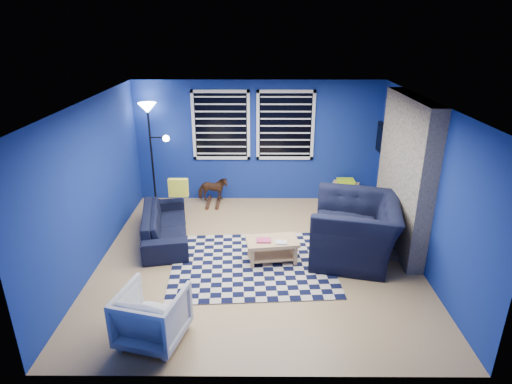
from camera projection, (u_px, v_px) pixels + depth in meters
floor at (258, 257)px, 6.91m from camera, size 5.00×5.00×0.00m
ceiling at (258, 102)px, 5.99m from camera, size 5.00×5.00×0.00m
wall_back at (258, 142)px, 8.77m from camera, size 5.00×0.00×5.00m
wall_left at (93, 185)px, 6.46m from camera, size 0.00×5.00×5.00m
wall_right at (424, 186)px, 6.44m from camera, size 0.00×5.00×5.00m
fireplace at (403, 178)px, 6.92m from camera, size 0.65×2.00×2.50m
window_left at (221, 126)px, 8.61m from camera, size 1.17×0.06×1.42m
window_right at (285, 126)px, 8.60m from camera, size 1.17×0.06×1.42m
tv at (385, 141)px, 8.24m from camera, size 0.07×1.00×0.58m
rug at (252, 264)px, 6.71m from camera, size 2.62×2.15×0.02m
sofa at (165, 225)px, 7.41m from camera, size 1.96×1.07×0.54m
armchair_big at (355, 229)px, 6.78m from camera, size 1.74×1.59×0.97m
armchair_bent at (152, 315)px, 5.01m from camera, size 0.89×0.90×0.68m
rocking_horse at (213, 189)px, 8.82m from camera, size 0.33×0.63×0.52m
coffee_table at (272, 246)px, 6.70m from camera, size 0.85×0.57×0.40m
cabinet at (345, 193)px, 8.88m from camera, size 0.62×0.51×0.53m
floor_lamp at (150, 122)px, 8.38m from camera, size 0.57×0.35×2.09m
throw_pillow at (178, 188)px, 7.85m from camera, size 0.36×0.11×0.34m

